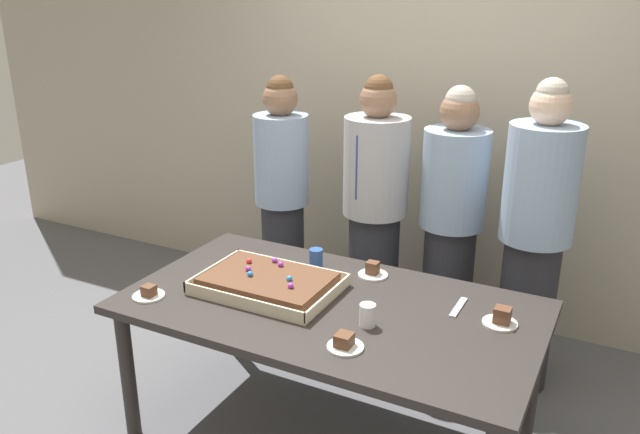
# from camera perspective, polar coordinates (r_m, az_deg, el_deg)

# --- Properties ---
(interior_back_panel) EXTENTS (8.00, 0.12, 3.00)m
(interior_back_panel) POSITION_cam_1_polar(r_m,az_deg,el_deg) (4.13, 11.16, 11.26)
(interior_back_panel) COLOR #B2A893
(interior_back_panel) RESTS_ON ground_plane
(party_table) EXTENTS (1.89, 1.04, 0.73)m
(party_table) POSITION_cam_1_polar(r_m,az_deg,el_deg) (2.96, 0.90, -9.02)
(party_table) COLOR #2D2826
(party_table) RESTS_ON ground_plane
(sheet_cake) EXTENTS (0.65, 0.45, 0.10)m
(sheet_cake) POSITION_cam_1_polar(r_m,az_deg,el_deg) (3.05, -4.68, -5.91)
(sheet_cake) COLOR beige
(sheet_cake) RESTS_ON party_table
(plated_slice_near_left) EXTENTS (0.15, 0.15, 0.06)m
(plated_slice_near_left) POSITION_cam_1_polar(r_m,az_deg,el_deg) (2.58, 2.23, -11.26)
(plated_slice_near_left) COLOR white
(plated_slice_near_left) RESTS_ON party_table
(plated_slice_near_right) EXTENTS (0.15, 0.15, 0.08)m
(plated_slice_near_right) POSITION_cam_1_polar(r_m,az_deg,el_deg) (2.85, 15.96, -8.76)
(plated_slice_near_right) COLOR white
(plated_slice_near_right) RESTS_ON party_table
(plated_slice_far_left) EXTENTS (0.15, 0.15, 0.07)m
(plated_slice_far_left) POSITION_cam_1_polar(r_m,az_deg,el_deg) (3.20, 4.76, -4.90)
(plated_slice_far_left) COLOR white
(plated_slice_far_left) RESTS_ON party_table
(plated_slice_far_right) EXTENTS (0.15, 0.15, 0.06)m
(plated_slice_far_right) POSITION_cam_1_polar(r_m,az_deg,el_deg) (3.08, -15.12, -6.66)
(plated_slice_far_right) COLOR white
(plated_slice_far_right) RESTS_ON party_table
(drink_cup_nearest) EXTENTS (0.07, 0.07, 0.10)m
(drink_cup_nearest) POSITION_cam_1_polar(r_m,az_deg,el_deg) (3.27, -0.36, -3.73)
(drink_cup_nearest) COLOR #2D5199
(drink_cup_nearest) RESTS_ON party_table
(drink_cup_middle) EXTENTS (0.07, 0.07, 0.10)m
(drink_cup_middle) POSITION_cam_1_polar(r_m,az_deg,el_deg) (2.73, 4.29, -8.78)
(drink_cup_middle) COLOR white
(drink_cup_middle) RESTS_ON party_table
(cake_server_utensil) EXTENTS (0.03, 0.20, 0.01)m
(cake_server_utensil) POSITION_cam_1_polar(r_m,az_deg,el_deg) (2.95, 12.32, -7.91)
(cake_server_utensil) COLOR silver
(cake_server_utensil) RESTS_ON party_table
(person_serving_front) EXTENTS (0.37, 0.37, 1.61)m
(person_serving_front) POSITION_cam_1_polar(r_m,az_deg,el_deg) (3.71, 11.71, -0.54)
(person_serving_front) COLOR #28282D
(person_serving_front) RESTS_ON ground_plane
(person_green_shirt_behind) EXTENTS (0.37, 0.37, 1.69)m
(person_green_shirt_behind) POSITION_cam_1_polar(r_m,az_deg,el_deg) (3.48, 18.70, -1.78)
(person_green_shirt_behind) COLOR #28282D
(person_green_shirt_behind) RESTS_ON ground_plane
(person_striped_tie_right) EXTENTS (0.34, 0.34, 1.61)m
(person_striped_tie_right) POSITION_cam_1_polar(r_m,az_deg,el_deg) (4.02, -3.41, 1.64)
(person_striped_tie_right) COLOR #28282D
(person_striped_tie_right) RESTS_ON ground_plane
(person_far_right_suit) EXTENTS (0.38, 0.38, 1.65)m
(person_far_right_suit) POSITION_cam_1_polar(r_m,az_deg,el_deg) (3.74, 4.94, 0.34)
(person_far_right_suit) COLOR #28282D
(person_far_right_suit) RESTS_ON ground_plane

